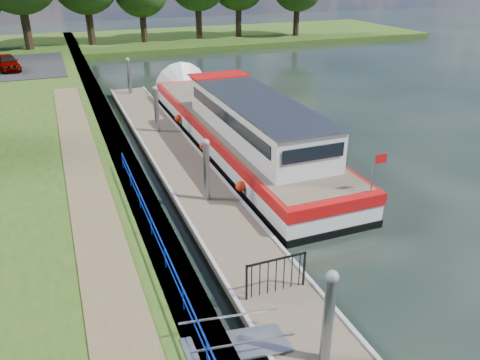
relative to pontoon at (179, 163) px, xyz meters
name	(u,v)px	position (x,y,z in m)	size (l,w,h in m)	color
ground	(313,357)	(0.00, -13.00, -0.18)	(160.00, 160.00, 0.00)	black
bank_edge	(119,152)	(-2.55, 2.00, 0.20)	(1.10, 90.00, 0.78)	#473D2D
far_bank	(192,38)	(12.00, 39.00, 0.12)	(60.00, 18.00, 0.60)	#2C4914
footpath	(94,216)	(-4.40, -5.00, 0.62)	(1.60, 40.00, 0.05)	brown
blue_fence	(173,271)	(-2.75, -10.00, 1.13)	(0.04, 18.04, 0.72)	#0C2DBF
pontoon	(179,163)	(0.00, 0.00, 0.00)	(2.50, 30.00, 0.56)	brown
mooring_piles	(178,142)	(0.00, 0.00, 1.10)	(0.30, 27.30, 3.55)	gray
gangway	(237,344)	(-1.85, -12.50, 0.44)	(2.58, 1.00, 0.92)	#A5A8AD
gate_panel	(276,270)	(0.00, -10.80, 0.97)	(1.85, 0.05, 1.15)	black
barge	(233,125)	(3.60, 2.03, 0.90)	(4.36, 21.15, 4.78)	black
car_a	(8,62)	(-8.42, 23.31, 1.30)	(1.54, 3.83, 1.30)	#999999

